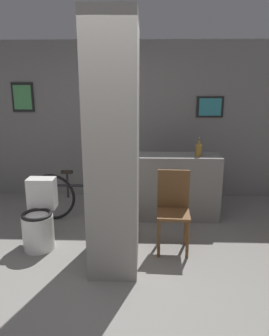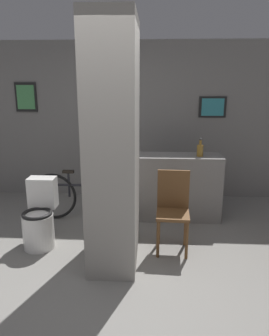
# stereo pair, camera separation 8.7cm
# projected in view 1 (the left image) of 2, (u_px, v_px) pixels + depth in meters

# --- Properties ---
(ground_plane) EXTENTS (14.00, 14.00, 0.00)m
(ground_plane) POSITION_uv_depth(u_px,v_px,m) (101.00, 281.00, 3.34)
(ground_plane) COLOR gray
(wall_back) EXTENTS (8.00, 0.09, 2.60)m
(wall_back) POSITION_uv_depth(u_px,v_px,m) (119.00, 121.00, 5.53)
(wall_back) COLOR gray
(wall_back) RESTS_ON ground_plane
(pillar_center) EXTENTS (0.54, 1.05, 2.60)m
(pillar_center) POSITION_uv_depth(u_px,v_px,m) (115.00, 146.00, 3.49)
(pillar_center) COLOR gray
(pillar_center) RESTS_ON ground_plane
(counter_shelf) EXTENTS (1.21, 0.44, 0.95)m
(counter_shelf) POSITION_uv_depth(u_px,v_px,m) (177.00, 187.00, 4.78)
(counter_shelf) COLOR gray
(counter_shelf) RESTS_ON ground_plane
(toilet) EXTENTS (0.37, 0.53, 0.81)m
(toilet) POSITION_uv_depth(u_px,v_px,m) (39.00, 220.00, 3.97)
(toilet) COLOR white
(toilet) RESTS_ON ground_plane
(chair_near_pillar) EXTENTS (0.40, 0.40, 0.96)m
(chair_near_pillar) POSITION_uv_depth(u_px,v_px,m) (173.00, 207.00, 3.87)
(chair_near_pillar) COLOR brown
(chair_near_pillar) RESTS_ON ground_plane
(bicycle) EXTENTS (1.67, 0.42, 0.74)m
(bicycle) POSITION_uv_depth(u_px,v_px,m) (85.00, 196.00, 4.70)
(bicycle) COLOR black
(bicycle) RESTS_ON ground_plane
(bottle_tall) EXTENTS (0.09, 0.09, 0.26)m
(bottle_tall) POSITION_uv_depth(u_px,v_px,m) (199.00, 149.00, 4.57)
(bottle_tall) COLOR olive
(bottle_tall) RESTS_ON counter_shelf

